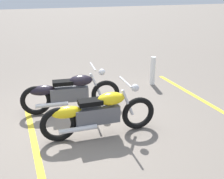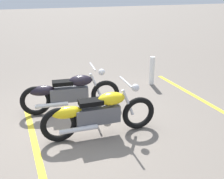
# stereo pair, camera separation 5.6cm
# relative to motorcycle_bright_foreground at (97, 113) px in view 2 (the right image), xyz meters

# --- Properties ---
(ground_plane) EXTENTS (60.00, 60.00, 0.00)m
(ground_plane) POSITION_rel_motorcycle_bright_foreground_xyz_m (-0.32, 0.61, -0.46)
(ground_plane) COLOR slate
(motorcycle_bright_foreground) EXTENTS (2.23, 0.62, 1.04)m
(motorcycle_bright_foreground) POSITION_rel_motorcycle_bright_foreground_xyz_m (0.00, 0.00, 0.00)
(motorcycle_bright_foreground) COLOR black
(motorcycle_bright_foreground) RESTS_ON ground
(motorcycle_dark_foreground) EXTENTS (2.23, 0.62, 1.04)m
(motorcycle_dark_foreground) POSITION_rel_motorcycle_bright_foreground_xyz_m (-0.30, 1.22, 0.00)
(motorcycle_dark_foreground) COLOR black
(motorcycle_dark_foreground) RESTS_ON ground
(bollard_post) EXTENTS (0.14, 0.14, 0.81)m
(bollard_post) POSITION_rel_motorcycle_bright_foreground_xyz_m (2.30, 2.23, -0.06)
(bollard_post) COLOR white
(bollard_post) RESTS_ON ground
(parking_stripe_near) EXTENTS (0.21, 3.20, 0.01)m
(parking_stripe_near) POSITION_rel_motorcycle_bright_foreground_xyz_m (-1.17, -0.00, -0.46)
(parking_stripe_near) COLOR yellow
(parking_stripe_near) RESTS_ON ground
(parking_stripe_mid) EXTENTS (0.21, 3.20, 0.01)m
(parking_stripe_mid) POSITION_rel_motorcycle_bright_foreground_xyz_m (2.94, 1.19, -0.46)
(parking_stripe_mid) COLOR yellow
(parking_stripe_mid) RESTS_ON ground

